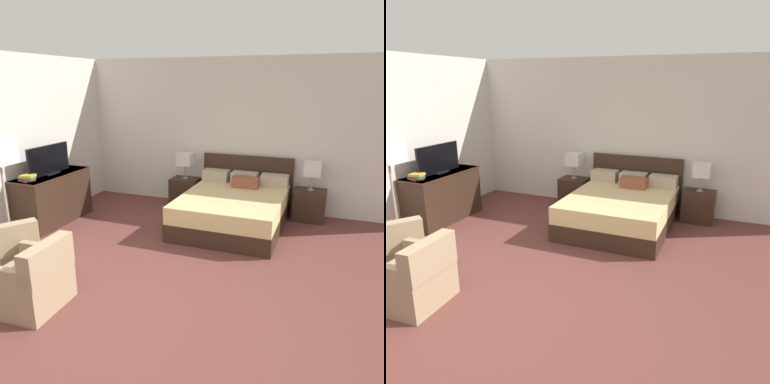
# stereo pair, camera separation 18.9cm
# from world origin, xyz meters

# --- Properties ---
(ground_plane) EXTENTS (11.88, 11.88, 0.00)m
(ground_plane) POSITION_xyz_m (0.00, 0.00, 0.00)
(ground_plane) COLOR brown
(wall_back) EXTENTS (6.98, 0.06, 2.75)m
(wall_back) POSITION_xyz_m (0.00, 3.99, 1.37)
(wall_back) COLOR beige
(wall_back) RESTS_ON ground
(wall_left) EXTENTS (0.06, 5.76, 2.75)m
(wall_left) POSITION_xyz_m (-2.92, 1.68, 1.37)
(wall_left) COLOR beige
(wall_left) RESTS_ON ground
(bed) EXTENTS (1.67, 2.01, 1.02)m
(bed) POSITION_xyz_m (0.31, 2.97, 0.30)
(bed) COLOR #332116
(bed) RESTS_ON ground
(nightstand_left) EXTENTS (0.53, 0.41, 0.53)m
(nightstand_left) POSITION_xyz_m (-0.84, 3.69, 0.27)
(nightstand_left) COLOR #332116
(nightstand_left) RESTS_ON ground
(nightstand_right) EXTENTS (0.53, 0.41, 0.53)m
(nightstand_right) POSITION_xyz_m (1.47, 3.69, 0.27)
(nightstand_right) COLOR #332116
(nightstand_right) RESTS_ON ground
(table_lamp_left) EXTENTS (0.28, 0.28, 0.49)m
(table_lamp_left) POSITION_xyz_m (-0.84, 3.69, 0.90)
(table_lamp_left) COLOR gray
(table_lamp_left) RESTS_ON nightstand_left
(table_lamp_right) EXTENTS (0.28, 0.28, 0.49)m
(table_lamp_right) POSITION_xyz_m (1.47, 3.69, 0.90)
(table_lamp_right) COLOR gray
(table_lamp_right) RESTS_ON nightstand_right
(dresser) EXTENTS (0.56, 1.39, 0.84)m
(dresser) POSITION_xyz_m (-2.59, 2.05, 0.43)
(dresser) COLOR #332116
(dresser) RESTS_ON ground
(tv) EXTENTS (0.18, 0.92, 0.48)m
(tv) POSITION_xyz_m (-2.59, 2.04, 1.07)
(tv) COLOR black
(tv) RESTS_ON dresser
(book_red_cover) EXTENTS (0.23, 0.21, 0.02)m
(book_red_cover) POSITION_xyz_m (-2.60, 1.53, 0.86)
(book_red_cover) COLOR #B7282D
(book_red_cover) RESTS_ON dresser
(book_blue_cover) EXTENTS (0.24, 0.16, 0.04)m
(book_blue_cover) POSITION_xyz_m (-2.59, 1.53, 0.89)
(book_blue_cover) COLOR #2D7042
(book_blue_cover) RESTS_ON book_red_cover
(book_small_top) EXTENTS (0.22, 0.21, 0.04)m
(book_small_top) POSITION_xyz_m (-2.57, 1.53, 0.93)
(book_small_top) COLOR gold
(book_small_top) RESTS_ON book_blue_cover
(armchair_by_window) EXTENTS (0.95, 0.94, 0.76)m
(armchair_by_window) POSITION_xyz_m (-1.80, 0.28, 0.28)
(armchair_by_window) COLOR #9E8466
(armchair_by_window) RESTS_ON ground
(armchair_companion) EXTENTS (0.73, 0.72, 0.76)m
(armchair_companion) POSITION_xyz_m (-1.06, -0.08, 0.28)
(armchair_companion) COLOR #9E8466
(armchair_companion) RESTS_ON ground
(floor_lamp) EXTENTS (0.34, 0.34, 1.58)m
(floor_lamp) POSITION_xyz_m (-2.33, 0.86, 1.33)
(floor_lamp) COLOR gray
(floor_lamp) RESTS_ON ground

